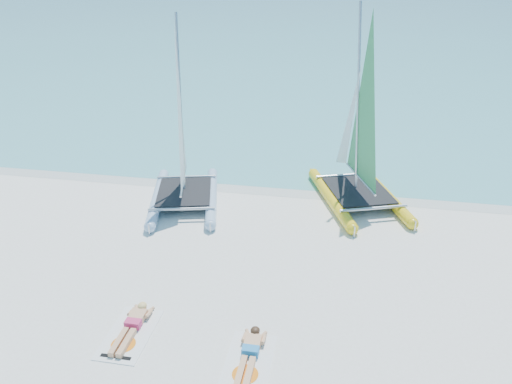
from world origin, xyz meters
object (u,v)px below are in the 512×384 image
(catamaran_blue, at_px, (182,150))
(catamaran_yellow, at_px, (358,139))
(sunbather_a, at_px, (132,325))
(towel_b, at_px, (248,363))
(sunbather_b, at_px, (250,352))
(towel_a, at_px, (130,334))

(catamaran_blue, bearing_deg, catamaran_yellow, 0.81)
(sunbather_a, height_order, towel_b, sunbather_a)
(catamaran_yellow, distance_m, sunbather_b, 9.19)
(sunbather_b, bearing_deg, catamaran_yellow, 76.12)
(catamaran_blue, distance_m, catamaran_yellow, 6.11)
(towel_b, bearing_deg, catamaran_yellow, 76.41)
(towel_a, relative_size, sunbather_a, 1.07)
(catamaran_blue, bearing_deg, towel_b, -76.85)
(towel_a, height_order, sunbather_a, sunbather_a)
(catamaran_blue, bearing_deg, sunbather_a, -96.53)
(catamaran_yellow, xyz_separation_m, towel_b, (-2.15, -8.90, -2.15))
(catamaran_yellow, relative_size, sunbather_a, 3.97)
(catamaran_blue, relative_size, towel_b, 3.51)
(catamaran_yellow, height_order, towel_b, catamaran_yellow)
(towel_a, distance_m, sunbather_a, 0.22)
(towel_b, distance_m, sunbather_b, 0.22)
(towel_a, relative_size, sunbather_b, 1.07)
(catamaran_blue, distance_m, sunbather_a, 7.06)
(towel_a, bearing_deg, catamaran_yellow, 59.43)
(towel_a, bearing_deg, catamaran_blue, 97.19)
(catamaran_yellow, bearing_deg, catamaran_blue, 174.68)
(catamaran_blue, distance_m, towel_a, 7.27)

